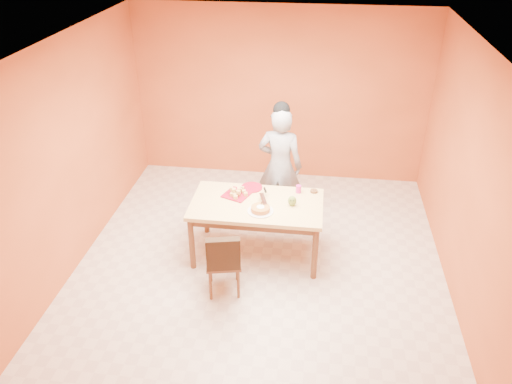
# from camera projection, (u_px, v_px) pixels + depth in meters

# --- Properties ---
(floor) EXTENTS (5.00, 5.00, 0.00)m
(floor) POSITION_uv_depth(u_px,v_px,m) (259.00, 267.00, 6.19)
(floor) COLOR beige
(floor) RESTS_ON ground
(ceiling) EXTENTS (5.00, 5.00, 0.00)m
(ceiling) POSITION_uv_depth(u_px,v_px,m) (260.00, 48.00, 4.83)
(ceiling) COLOR white
(ceiling) RESTS_ON wall_back
(wall_back) EXTENTS (4.50, 0.00, 4.50)m
(wall_back) POSITION_uv_depth(u_px,v_px,m) (280.00, 96.00, 7.65)
(wall_back) COLOR #CC5E2F
(wall_back) RESTS_ON floor
(wall_left) EXTENTS (0.00, 5.00, 5.00)m
(wall_left) POSITION_uv_depth(u_px,v_px,m) (67.00, 159.00, 5.76)
(wall_left) COLOR #CC5E2F
(wall_left) RESTS_ON floor
(wall_right) EXTENTS (0.00, 5.00, 5.00)m
(wall_right) POSITION_uv_depth(u_px,v_px,m) (471.00, 184.00, 5.25)
(wall_right) COLOR #CC5E2F
(wall_right) RESTS_ON floor
(dining_table) EXTENTS (1.60, 0.90, 0.76)m
(dining_table) POSITION_uv_depth(u_px,v_px,m) (257.00, 209.00, 6.10)
(dining_table) COLOR #EDCB7C
(dining_table) RESTS_ON floor
(dining_chair) EXTENTS (0.47, 0.53, 0.85)m
(dining_chair) POSITION_uv_depth(u_px,v_px,m) (223.00, 260.00, 5.60)
(dining_chair) COLOR brown
(dining_chair) RESTS_ON floor
(pastry_pile) EXTENTS (0.27, 0.27, 0.09)m
(pastry_pile) POSITION_uv_depth(u_px,v_px,m) (237.00, 191.00, 6.18)
(pastry_pile) COLOR #DBB35D
(pastry_pile) RESTS_ON pastry_platter
(person) EXTENTS (0.65, 0.47, 1.66)m
(person) POSITION_uv_depth(u_px,v_px,m) (280.00, 166.00, 6.74)
(person) COLOR gray
(person) RESTS_ON floor
(pastry_platter) EXTENTS (0.39, 0.39, 0.02)m
(pastry_platter) POSITION_uv_depth(u_px,v_px,m) (237.00, 194.00, 6.21)
(pastry_platter) COLOR maroon
(pastry_platter) RESTS_ON dining_table
(red_dinner_plate) EXTENTS (0.32, 0.32, 0.02)m
(red_dinner_plate) POSITION_uv_depth(u_px,v_px,m) (252.00, 187.00, 6.36)
(red_dinner_plate) COLOR maroon
(red_dinner_plate) RESTS_ON dining_table
(white_cake_plate) EXTENTS (0.32, 0.32, 0.01)m
(white_cake_plate) POSITION_uv_depth(u_px,v_px,m) (260.00, 211.00, 5.88)
(white_cake_plate) COLOR silver
(white_cake_plate) RESTS_ON dining_table
(sponge_cake) EXTENTS (0.28, 0.28, 0.05)m
(sponge_cake) POSITION_uv_depth(u_px,v_px,m) (260.00, 209.00, 5.86)
(sponge_cake) COLOR orange
(sponge_cake) RESTS_ON white_cake_plate
(cake_server) EXTENTS (0.13, 0.28, 0.01)m
(cake_server) POSITION_uv_depth(u_px,v_px,m) (263.00, 199.00, 6.00)
(cake_server) COLOR white
(cake_server) RESTS_ON sponge_cake
(egg_ornament) EXTENTS (0.12, 0.11, 0.13)m
(egg_ornament) POSITION_uv_depth(u_px,v_px,m) (292.00, 201.00, 5.97)
(egg_ornament) COLOR olive
(egg_ornament) RESTS_ON dining_table
(magenta_glass) EXTENTS (0.07, 0.07, 0.10)m
(magenta_glass) POSITION_uv_depth(u_px,v_px,m) (298.00, 189.00, 6.25)
(magenta_glass) COLOR #D01F85
(magenta_glass) RESTS_ON dining_table
(checker_tin) EXTENTS (0.11, 0.11, 0.03)m
(checker_tin) POSITION_uv_depth(u_px,v_px,m) (314.00, 191.00, 6.27)
(checker_tin) COLOR #38190F
(checker_tin) RESTS_ON dining_table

